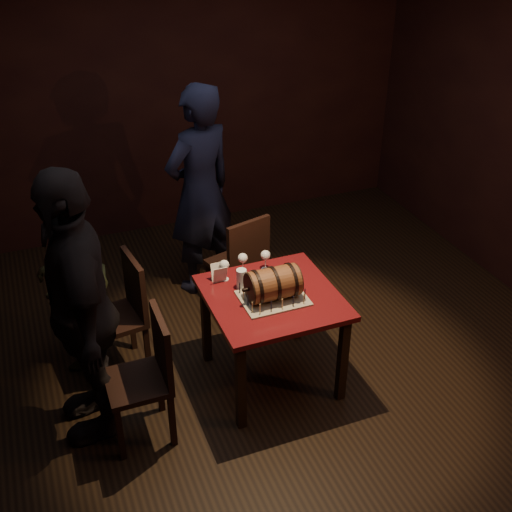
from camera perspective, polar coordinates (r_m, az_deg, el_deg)
name	(u,v)px	position (r m, az deg, el deg)	size (l,w,h in m)	color
room_shell	(264,201)	(4.28, 0.74, 4.95)	(5.04, 5.04, 2.80)	black
pub_table	(272,308)	(4.53, 1.44, -4.64)	(0.90, 0.90, 0.75)	#490C10
cake_board	(273,298)	(4.43, 1.53, -3.76)	(0.45, 0.35, 0.01)	gray
barrel_cake	(273,284)	(4.36, 1.55, -2.48)	(0.41, 0.24, 0.24)	brown
birthday_candles	(273,292)	(4.40, 1.54, -3.26)	(0.40, 0.30, 0.09)	#DFCD85
wine_glass_left	(224,266)	(4.57, -2.84, -0.87)	(0.07, 0.07, 0.16)	silver
wine_glass_mid	(243,259)	(4.65, -1.19, -0.26)	(0.07, 0.07, 0.16)	silver
wine_glass_right	(265,256)	(4.69, 0.85, 0.01)	(0.07, 0.07, 0.16)	silver
pint_of_ale	(241,279)	(4.50, -1.30, -2.09)	(0.07, 0.07, 0.15)	silver
menu_card	(219,274)	(4.58, -3.30, -1.57)	(0.10, 0.05, 0.13)	white
chair_back	(242,261)	(5.29, -1.28, -0.42)	(0.49, 0.49, 0.93)	black
chair_left_rear	(124,309)	(4.82, -11.64, -4.60)	(0.45, 0.45, 0.93)	black
chair_left_front	(149,371)	(4.24, -9.51, -10.04)	(0.40, 0.40, 0.93)	black
person_back	(200,192)	(5.51, -4.99, 5.72)	(0.68, 0.45, 1.88)	#181A31
person_left_rear	(68,277)	(4.88, -16.33, -1.76)	(0.72, 0.56, 1.48)	#3E4020
person_left_front	(80,308)	(4.14, -15.35, -4.50)	(1.11, 0.46, 1.90)	black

